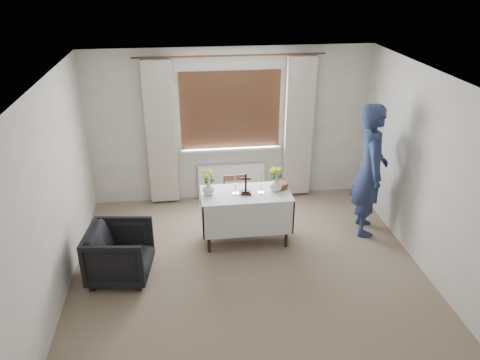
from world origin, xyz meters
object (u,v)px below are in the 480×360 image
object	(u,v)px
wooden_cross	(246,184)
wooden_chair	(237,204)
armchair	(120,253)
person	(370,170)
flower_vase_left	(209,188)
altar_table	(246,217)
flower_vase_right	(276,184)

from	to	relation	value
wooden_cross	wooden_chair	bearing A→B (deg)	104.98
wooden_cross	armchair	bearing A→B (deg)	-155.69
armchair	person	size ratio (longest dim) A/B	0.39
wooden_chair	person	distance (m)	1.97
person	wooden_cross	size ratio (longest dim) A/B	6.31
armchair	wooden_cross	world-z (taller)	wooden_cross
person	armchair	bearing A→B (deg)	113.57
person	wooden_cross	bearing A→B (deg)	105.31
wooden_chair	person	size ratio (longest dim) A/B	0.42
armchair	flower_vase_left	distance (m)	1.44
armchair	wooden_chair	bearing A→B (deg)	-50.75
person	wooden_cross	world-z (taller)	person
altar_table	armchair	xyz separation A→B (m)	(-1.68, -0.64, -0.03)
flower_vase_left	wooden_chair	bearing A→B (deg)	38.16
person	flower_vase_left	world-z (taller)	person
person	wooden_cross	distance (m)	1.79
flower_vase_left	flower_vase_right	size ratio (longest dim) A/B	0.92
person	flower_vase_right	xyz separation A→B (m)	(-1.37, -0.05, -0.11)
wooden_cross	flower_vase_left	bearing A→B (deg)	177.61
altar_table	person	distance (m)	1.88
flower_vase_right	armchair	bearing A→B (deg)	-162.56
flower_vase_left	flower_vase_right	distance (m)	0.93
armchair	flower_vase_right	bearing A→B (deg)	-65.45
altar_table	armchair	distance (m)	1.80
person	flower_vase_right	bearing A→B (deg)	104.19
altar_table	wooden_cross	xyz separation A→B (m)	(-0.01, -0.03, 0.54)
wooden_chair	armchair	xyz separation A→B (m)	(-1.60, -1.00, -0.06)
person	flower_vase_left	bearing A→B (deg)	103.09
altar_table	flower_vase_left	world-z (taller)	flower_vase_left
wooden_chair	flower_vase_right	distance (m)	0.76
altar_table	armchair	size ratio (longest dim) A/B	1.62
wooden_chair	flower_vase_left	distance (m)	0.70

